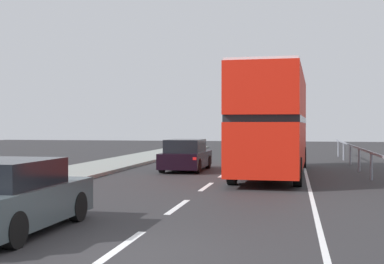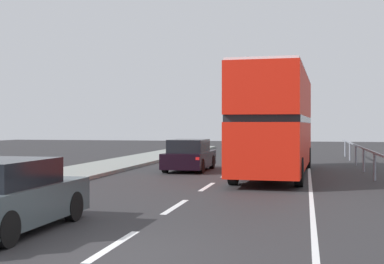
{
  "view_description": "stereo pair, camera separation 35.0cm",
  "coord_description": "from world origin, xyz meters",
  "views": [
    {
      "loc": [
        2.9,
        -8.14,
        2.09
      ],
      "look_at": [
        -0.22,
        8.13,
        1.87
      ],
      "focal_mm": 49.87,
      "sensor_mm": 36.0,
      "label": 1
    },
    {
      "loc": [
        3.25,
        -8.07,
        2.09
      ],
      "look_at": [
        -0.22,
        8.13,
        1.87
      ],
      "focal_mm": 49.87,
      "sensor_mm": 36.0,
      "label": 2
    }
  ],
  "objects": [
    {
      "name": "double_decker_bus_red",
      "position": [
        2.06,
        14.18,
        2.28
      ],
      "size": [
        2.87,
        11.14,
        4.25
      ],
      "rotation": [
        0.0,
        0.0,
        -0.04
      ],
      "color": "red",
      "rests_on": "ground"
    },
    {
      "name": "ground_plane",
      "position": [
        0.0,
        0.0,
        -0.05
      ],
      "size": [
        73.19,
        120.0,
        0.1
      ],
      "primitive_type": "cube",
      "color": "#2A292B"
    },
    {
      "name": "sedan_car_ahead",
      "position": [
        -1.93,
        15.6,
        0.68
      ],
      "size": [
        1.8,
        4.07,
        1.43
      ],
      "rotation": [
        0.0,
        0.0,
        -0.0
      ],
      "color": "black",
      "rests_on": "ground"
    },
    {
      "name": "lane_paint_markings",
      "position": [
        1.99,
        8.31,
        0.0
      ],
      "size": [
        3.55,
        46.0,
        0.01
      ],
      "color": "silver",
      "rests_on": "ground"
    },
    {
      "name": "hatchback_car_near",
      "position": [
        -2.53,
        1.34,
        0.68
      ],
      "size": [
        1.87,
        4.02,
        1.42
      ],
      "rotation": [
        0.0,
        0.0,
        -0.01
      ],
      "color": "#404B4F",
      "rests_on": "ground"
    }
  ]
}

